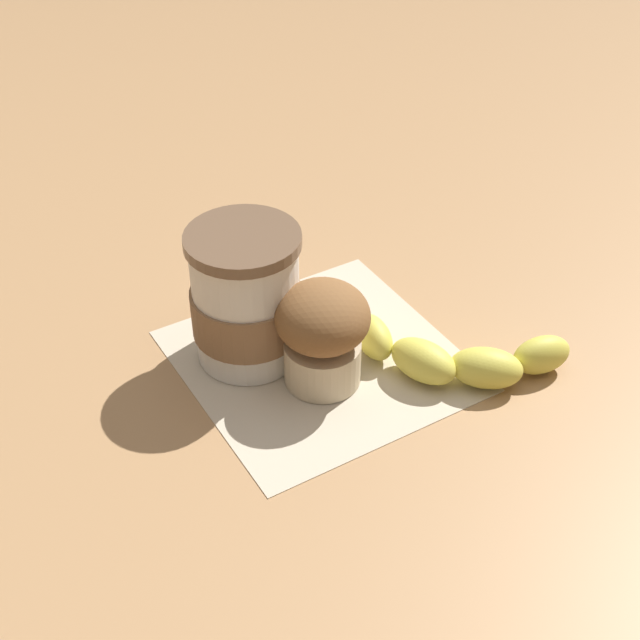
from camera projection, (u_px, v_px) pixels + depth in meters
ground_plane at (320, 361)px, 0.77m from camera, size 3.00×3.00×0.00m
paper_napkin at (320, 360)px, 0.77m from camera, size 0.25×0.25×0.00m
coffee_cup at (246, 300)px, 0.74m from camera, size 0.10×0.10×0.12m
muffin at (323, 331)px, 0.72m from camera, size 0.08×0.08×0.09m
banana at (455, 357)px, 0.75m from camera, size 0.16×0.13×0.03m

